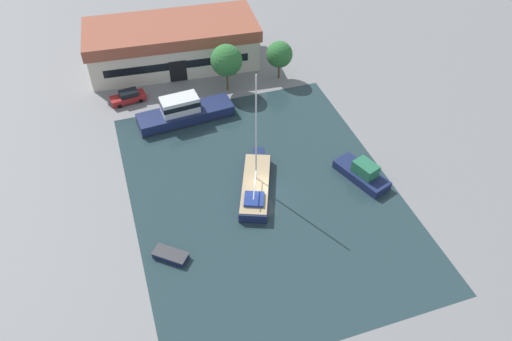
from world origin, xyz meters
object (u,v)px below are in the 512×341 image
small_dinghy (171,255)px  quay_tree_near_building (226,60)px  sailboat_moored (256,185)px  cabin_boat (362,173)px  quay_tree_by_water (279,54)px  parked_car (128,97)px  warehouse_building (173,44)px  motor_cruiser (184,112)px

small_dinghy → quay_tree_near_building: bearing=12.7°
sailboat_moored → cabin_boat: (11.92, -2.18, 0.17)m
cabin_boat → quay_tree_by_water: bearing=74.7°
quay_tree_near_building → sailboat_moored: bearing=-97.0°
parked_car → cabin_boat: bearing=-142.9°
parked_car → warehouse_building: bearing=-52.2°
parked_car → sailboat_moored: sailboat_moored is taller
quay_tree_by_water → sailboat_moored: sailboat_moored is taller
quay_tree_by_water → small_dinghy: 34.13m
sailboat_moored → quay_tree_by_water: bearing=85.3°
sailboat_moored → warehouse_building: bearing=118.0°
warehouse_building → cabin_boat: bearing=-59.8°
warehouse_building → sailboat_moored: size_ratio=1.75×
warehouse_building → cabin_boat: 34.88m
warehouse_building → quay_tree_near_building: bearing=-54.6°
warehouse_building → motor_cruiser: bearing=-91.8°
parked_car → small_dinghy: (0.28, -27.48, -0.51)m
warehouse_building → motor_cruiser: (-1.59, -14.21, -1.94)m
quay_tree_by_water → small_dinghy: quay_tree_by_water is taller
quay_tree_by_water → parked_car: 21.49m
quay_tree_by_water → motor_cruiser: bearing=-160.1°
parked_car → quay_tree_near_building: bearing=-103.2°
quay_tree_near_building → parked_car: size_ratio=1.41×
parked_car → sailboat_moored: (11.06, -21.19, -0.15)m
warehouse_building → quay_tree_near_building: (5.58, -9.35, 1.47)m
warehouse_building → parked_car: bearing=-130.1°
warehouse_building → small_dinghy: 36.40m
sailboat_moored → cabin_boat: bearing=11.5°
warehouse_building → motor_cruiser: size_ratio=2.00×
motor_cruiser → small_dinghy: 22.13m
motor_cruiser → warehouse_building: bearing=-10.9°
quay_tree_near_building → small_dinghy: (-13.22, -26.13, -4.32)m
warehouse_building → quay_tree_by_water: bearing=-28.8°
parked_car → cabin_boat: (22.99, -23.37, 0.02)m
sailboat_moored → quay_tree_near_building: bearing=104.9°
sailboat_moored → small_dinghy: size_ratio=3.99×
quay_tree_near_building → sailboat_moored: (-2.43, -19.84, -3.96)m
motor_cruiser → cabin_boat: motor_cruiser is taller
warehouse_building → quay_tree_by_water: 16.00m
quay_tree_by_water → cabin_boat: (1.72, -22.57, -2.97)m
quay_tree_near_building → parked_car: quay_tree_near_building is taller
quay_tree_by_water → motor_cruiser: 16.10m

